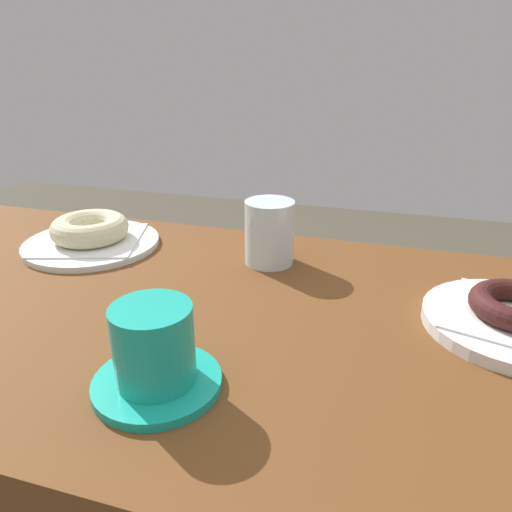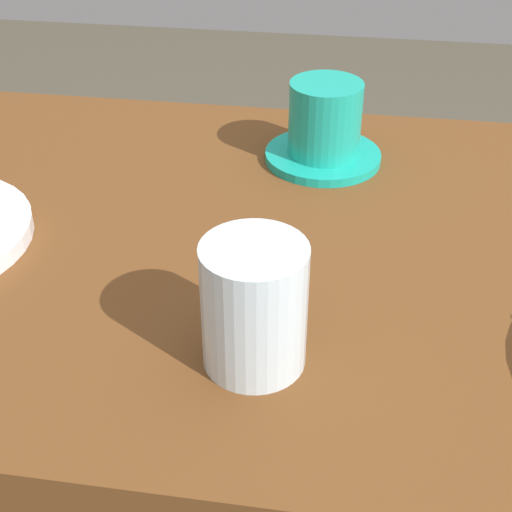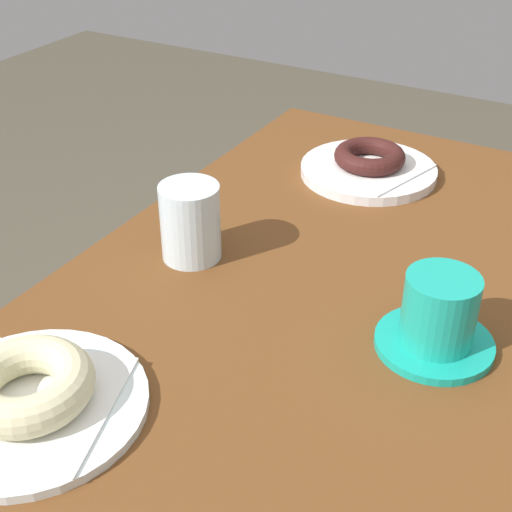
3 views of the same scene
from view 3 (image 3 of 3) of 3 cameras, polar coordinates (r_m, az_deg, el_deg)
table at (r=0.90m, az=2.07°, el=-9.06°), size 1.21×0.60×0.77m
plate_chocolate_ring at (r=1.18m, az=8.77°, el=6.62°), size 0.22×0.22×0.02m
napkin_chocolate_ring at (r=1.18m, az=8.81°, el=7.02°), size 0.19×0.19×0.00m
donut_chocolate_ring at (r=1.17m, az=8.87°, el=7.71°), size 0.11×0.11×0.03m
plate_sugar_ring at (r=0.76m, az=-17.14°, el=-11.13°), size 0.23×0.23×0.01m
napkin_sugar_ring at (r=0.76m, az=-17.22°, el=-10.76°), size 0.21×0.21×0.00m
donut_sugar_ring at (r=0.75m, az=-17.49°, el=-9.56°), size 0.13×0.13×0.04m
water_glass at (r=0.94m, az=-5.15°, el=2.66°), size 0.08×0.08×0.10m
coffee_cup at (r=0.81m, az=14.06°, el=-4.66°), size 0.13×0.13×0.09m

